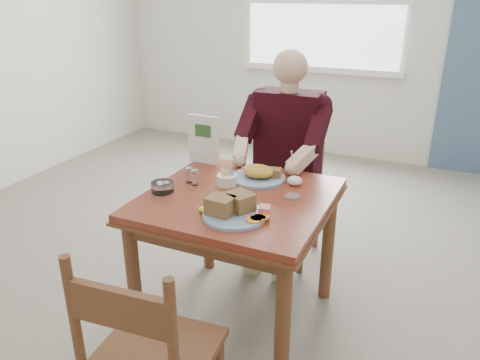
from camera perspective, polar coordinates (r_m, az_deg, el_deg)
The scene contains 16 objects.
floor at distance 2.75m, azimuth -0.23°, elevation -16.28°, with size 6.00×6.00×0.00m, color #6E6659.
wall_back at distance 5.04m, azimuth 14.78°, elevation 18.06°, with size 5.50×5.50×0.00m, color silver.
lemon_wedge at distance 2.17m, azimuth -4.42°, elevation -3.62°, with size 0.06×0.04×0.03m, color yellow.
napkin at distance 2.48m, azimuth 6.69°, elevation -0.08°, with size 0.08×0.07×0.05m, color white.
metal_dish at distance 2.34m, azimuth 6.37°, elevation -2.00°, with size 0.08×0.08×0.01m, color silver.
window at distance 5.09m, azimuth 10.23°, elevation 20.71°, with size 1.72×0.04×1.42m.
table at distance 2.40m, azimuth -0.25°, elevation -4.28°, with size 0.92×0.92×0.75m.
chair_far at distance 3.14m, azimuth 5.80°, elevation -0.94°, with size 0.42×0.42×0.95m.
chair_near at distance 1.83m, azimuth -11.07°, elevation -20.74°, with size 0.45×0.45×0.95m.
diner at distance 2.95m, azimuth 5.48°, elevation 4.38°, with size 0.53×0.56×1.39m.
near_plate at distance 2.13m, azimuth -0.75°, elevation -3.52°, with size 0.35×0.35×0.10m.
far_plate at distance 2.54m, azimuth 2.36°, elevation 0.71°, with size 0.35×0.35×0.08m.
caddy at distance 2.47m, azimuth -1.59°, elevation 0.04°, with size 0.12×0.12×0.08m.
shakers at distance 2.49m, azimuth -5.86°, elevation 0.47°, with size 0.09×0.07×0.08m.
creamer at distance 2.41m, azimuth -9.45°, elevation -0.83°, with size 0.12×0.12×0.05m.
menu at distance 2.75m, azimuth -4.48°, elevation 4.96°, with size 0.20×0.02×0.29m.
Camera 1 is at (0.89, -1.95, 1.71)m, focal length 35.00 mm.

